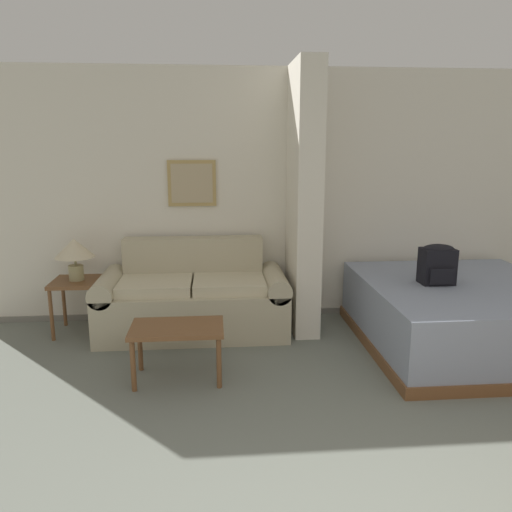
# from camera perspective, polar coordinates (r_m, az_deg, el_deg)

# --- Properties ---
(wall_back) EXTENTS (6.61, 0.16, 2.60)m
(wall_back) POSITION_cam_1_polar(r_m,az_deg,el_deg) (5.34, 3.45, 6.80)
(wall_back) COLOR silver
(wall_back) RESTS_ON ground_plane
(wall_partition_pillar) EXTENTS (0.24, 0.76, 2.60)m
(wall_partition_pillar) POSITION_cam_1_polar(r_m,az_deg,el_deg) (4.93, 5.47, 6.34)
(wall_partition_pillar) COLOR silver
(wall_partition_pillar) RESTS_ON ground_plane
(couch) EXTENTS (1.85, 0.84, 0.90)m
(couch) POSITION_cam_1_polar(r_m,az_deg,el_deg) (5.01, -7.17, -4.90)
(couch) COLOR #B7AD8E
(couch) RESTS_ON ground_plane
(coffee_table) EXTENTS (0.73, 0.45, 0.44)m
(coffee_table) POSITION_cam_1_polar(r_m,az_deg,el_deg) (4.01, -9.00, -8.69)
(coffee_table) COLOR brown
(coffee_table) RESTS_ON ground_plane
(side_table) EXTENTS (0.47, 0.47, 0.54)m
(side_table) POSITION_cam_1_polar(r_m,az_deg,el_deg) (5.21, -19.73, -3.51)
(side_table) COLOR brown
(side_table) RESTS_ON ground_plane
(table_lamp) EXTENTS (0.38, 0.38, 0.41)m
(table_lamp) POSITION_cam_1_polar(r_m,az_deg,el_deg) (5.12, -20.04, 0.60)
(table_lamp) COLOR tan
(table_lamp) RESTS_ON side_table
(bed) EXTENTS (1.80, 1.92, 0.60)m
(bed) POSITION_cam_1_polar(r_m,az_deg,el_deg) (5.01, 22.46, -6.14)
(bed) COLOR brown
(bed) RESTS_ON ground_plane
(backpack) EXTENTS (0.29, 0.23, 0.36)m
(backpack) POSITION_cam_1_polar(r_m,az_deg,el_deg) (4.78, 20.03, -0.81)
(backpack) COLOR black
(backpack) RESTS_ON bed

